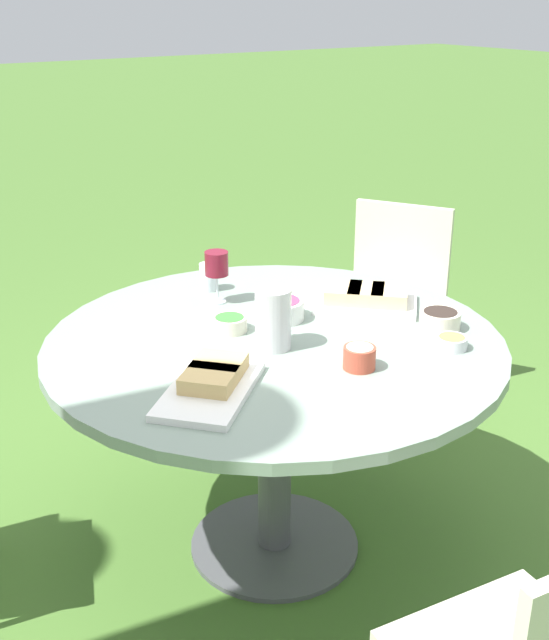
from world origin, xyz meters
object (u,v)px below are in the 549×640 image
object	(u,v)px
chair_near_right	(392,290)
water_pitcher	(273,318)
wine_glass	(217,265)
dining_table	(274,370)

from	to	relation	value
chair_near_right	water_pitcher	size ratio (longest dim) A/B	4.82
water_pitcher	wine_glass	size ratio (longest dim) A/B	1.03
dining_table	water_pitcher	world-z (taller)	water_pitcher
wine_glass	water_pitcher	bearing A→B (deg)	173.68
dining_table	chair_near_right	bearing A→B (deg)	-58.64
dining_table	water_pitcher	size ratio (longest dim) A/B	7.62
water_pitcher	wine_glass	xyz separation A→B (m)	(0.42, -0.05, 0.04)
dining_table	chair_near_right	distance (m)	1.23
chair_near_right	wine_glass	distance (m)	1.14
chair_near_right	dining_table	bearing A→B (deg)	121.36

